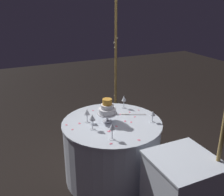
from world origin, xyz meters
TOP-DOWN VIEW (x-y plane):
  - ground_plane at (0.00, 0.00)m, footprint 12.00×12.00m
  - decorative_arch at (-0.00, 0.53)m, footprint 2.12×0.06m
  - main_table at (0.00, 0.00)m, footprint 1.12×1.12m
  - side_table at (0.89, 0.29)m, footprint 0.57×0.57m
  - tiered_cake at (-0.03, -0.04)m, footprint 0.22×0.22m
  - wine_glass_0 at (-0.12, -0.25)m, footprint 0.07×0.07m
  - wine_glass_1 at (0.07, -0.26)m, footprint 0.07×0.07m
  - wine_glass_2 at (-0.25, 0.09)m, footprint 0.06×0.06m
  - wine_glass_3 at (0.34, -0.16)m, footprint 0.06×0.06m
  - wine_glass_4 at (-0.31, 0.31)m, footprint 0.06×0.06m
  - wine_glass_5 at (0.18, 0.41)m, footprint 0.06×0.06m
  - cake_knife at (-0.09, 0.30)m, footprint 0.15×0.28m
  - rose_petal_0 at (0.04, 0.14)m, footprint 0.04×0.03m
  - rose_petal_1 at (0.09, 0.19)m, footprint 0.04×0.03m
  - rose_petal_2 at (-0.39, -0.08)m, footprint 0.03×0.04m
  - rose_petal_3 at (0.19, -0.12)m, footprint 0.05×0.04m
  - rose_petal_4 at (-0.16, 0.44)m, footprint 0.03×0.02m
  - rose_petal_5 at (-0.12, -0.34)m, footprint 0.04×0.03m
  - rose_petal_6 at (-0.15, -0.48)m, footprint 0.04×0.03m
  - rose_petal_7 at (-0.01, -0.45)m, footprint 0.03×0.04m
  - rose_petal_8 at (0.47, 0.07)m, footprint 0.04×0.04m
  - rose_petal_9 at (0.42, -0.20)m, footprint 0.03×0.04m
  - rose_petal_10 at (-0.01, 0.30)m, footprint 0.03×0.04m
  - rose_petal_11 at (0.11, 0.00)m, footprint 0.04×0.03m
  - rose_petal_12 at (-0.16, 0.31)m, footprint 0.04×0.03m
  - rose_petal_13 at (0.17, -0.10)m, footprint 0.03×0.03m
  - rose_petal_14 at (-0.15, 0.18)m, footprint 0.03×0.02m

SIDE VIEW (x-z plane):
  - ground_plane at x=0.00m, z-range 0.00..0.00m
  - side_table at x=0.89m, z-range 0.00..0.71m
  - main_table at x=0.00m, z-range 0.00..0.72m
  - rose_petal_0 at x=0.04m, z-range 0.72..0.72m
  - rose_petal_1 at x=0.09m, z-range 0.72..0.72m
  - rose_petal_2 at x=-0.39m, z-range 0.72..0.72m
  - rose_petal_3 at x=0.19m, z-range 0.72..0.72m
  - rose_petal_4 at x=-0.16m, z-range 0.72..0.72m
  - rose_petal_5 at x=-0.12m, z-range 0.72..0.72m
  - rose_petal_6 at x=-0.15m, z-range 0.72..0.72m
  - rose_petal_7 at x=-0.01m, z-range 0.72..0.72m
  - rose_petal_8 at x=0.47m, z-range 0.72..0.72m
  - rose_petal_9 at x=0.42m, z-range 0.72..0.72m
  - rose_petal_10 at x=-0.01m, z-range 0.72..0.72m
  - rose_petal_11 at x=0.11m, z-range 0.72..0.72m
  - rose_petal_12 at x=-0.16m, z-range 0.72..0.72m
  - rose_petal_13 at x=0.17m, z-range 0.72..0.72m
  - rose_petal_14 at x=-0.15m, z-range 0.72..0.72m
  - cake_knife at x=-0.09m, z-range 0.72..0.73m
  - wine_glass_5 at x=0.18m, z-range 0.75..0.88m
  - wine_glass_2 at x=-0.25m, z-range 0.76..0.90m
  - wine_glass_0 at x=-0.12m, z-range 0.76..0.92m
  - wine_glass_4 at x=-0.31m, z-range 0.76..0.92m
  - wine_glass_3 at x=0.34m, z-range 0.76..0.93m
  - wine_glass_1 at x=0.07m, z-range 0.77..0.93m
  - tiered_cake at x=-0.03m, z-range 0.74..1.01m
  - decorative_arch at x=0.00m, z-range 0.35..2.65m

